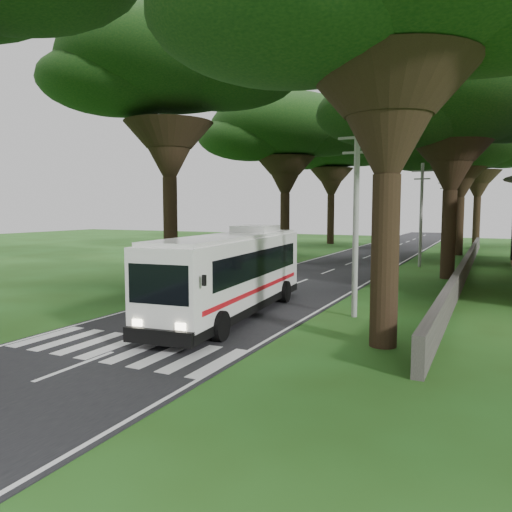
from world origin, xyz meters
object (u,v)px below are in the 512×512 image
Objects in this scene: pole_near at (356,217)px; pole_mid at (421,213)px; pedestrian at (155,278)px; distant_car_b at (385,236)px; pole_far at (445,212)px; coach_bus at (232,272)px; distant_car_a at (382,243)px.

pole_near is 1.00× the size of pole_mid.
pedestrian is at bearing -120.54° from pole_mid.
pole_near is 50.22m from distant_car_b.
pole_near is at bearing -63.59° from distant_car_b.
pole_far is 4.76× the size of pedestrian.
pole_near reaches higher than coach_bus.
pole_mid is at bearing 90.00° from pole_near.
distant_car_a is at bearing 99.81° from pole_near.
pole_near is 20.00m from pole_mid.
distant_car_a is (-1.59, 38.47, -1.20)m from coach_bus.
distant_car_b is at bearing 88.84° from coach_bus.
pole_mid is 22.65m from coach_bus.
distant_car_a is (-6.30, 16.44, -3.53)m from pole_mid.
pole_far is 42.36m from coach_bus.
pole_mid is at bearing -57.22° from distant_car_b.
coach_bus is at bearing -69.14° from distant_car_b.
coach_bus is (-4.71, -22.03, -2.33)m from pole_mid.
pole_near is 37.15m from distant_car_a.
coach_bus is at bearing -156.64° from pole_near.
pole_far reaches higher than distant_car_b.
pedestrian is (-6.43, 3.16, -1.01)m from coach_bus.
distant_car_a is at bearing 110.97° from pole_mid.
pole_far is at bearing 90.00° from pole_mid.
pole_near is at bearing -90.00° from pole_mid.
pole_mid is (0.00, 20.00, 0.00)m from pole_near.
distant_car_a is at bearing 87.00° from coach_bus.
distant_car_b is (-8.50, 49.38, -3.48)m from pole_near.
pole_near is at bearing -90.00° from pole_far.
pole_mid is 22.16m from pedestrian.
distant_car_b is at bearing 132.20° from pole_far.
pole_mid and pole_far have the same top height.
pole_far is 13.12m from distant_car_b.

